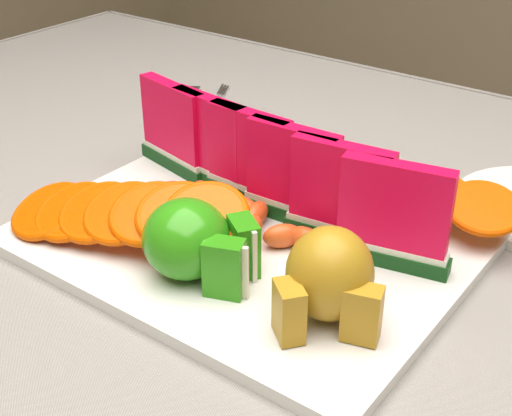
% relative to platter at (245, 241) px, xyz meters
% --- Properties ---
extents(table, '(1.40, 0.90, 0.75)m').
position_rel_platter_xyz_m(table, '(0.00, 0.03, -0.11)').
color(table, '#4F3A1D').
rests_on(table, ground).
extents(tablecloth, '(1.53, 1.03, 0.20)m').
position_rel_platter_xyz_m(tablecloth, '(0.00, 0.03, -0.05)').
color(tablecloth, slate).
rests_on(tablecloth, table).
extents(platter, '(0.40, 0.30, 0.01)m').
position_rel_platter_xyz_m(platter, '(0.00, 0.00, 0.00)').
color(platter, silver).
rests_on(platter, tablecloth).
extents(apple_cluster, '(0.11, 0.09, 0.07)m').
position_rel_platter_xyz_m(apple_cluster, '(0.00, -0.08, 0.04)').
color(apple_cluster, '#327E0B').
rests_on(apple_cluster, platter).
extents(pear_cluster, '(0.09, 0.10, 0.08)m').
position_rel_platter_xyz_m(pear_cluster, '(0.13, -0.06, 0.04)').
color(pear_cluster, '#A9790A').
rests_on(pear_cluster, platter).
extents(fork, '(0.09, 0.19, 0.00)m').
position_rel_platter_xyz_m(fork, '(-0.28, 0.23, -0.00)').
color(fork, silver).
rests_on(fork, tablecloth).
extents(watermelon_row, '(0.39, 0.07, 0.10)m').
position_rel_platter_xyz_m(watermelon_row, '(-0.01, 0.05, 0.05)').
color(watermelon_row, '#123C10').
rests_on(watermelon_row, platter).
extents(orange_fan_front, '(0.25, 0.14, 0.06)m').
position_rel_platter_xyz_m(orange_fan_front, '(-0.08, -0.07, 0.04)').
color(orange_fan_front, '#F74D0D').
rests_on(orange_fan_front, platter).
extents(orange_fan_back, '(0.37, 0.10, 0.05)m').
position_rel_platter_xyz_m(orange_fan_back, '(0.03, 0.13, 0.03)').
color(orange_fan_back, '#F74D0D').
rests_on(orange_fan_back, platter).
extents(tangerine_segments, '(0.19, 0.07, 0.02)m').
position_rel_platter_xyz_m(tangerine_segments, '(-0.02, 0.01, 0.02)').
color(tangerine_segments, '#D84C1B').
rests_on(tangerine_segments, platter).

